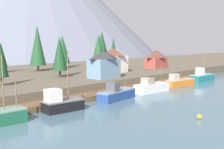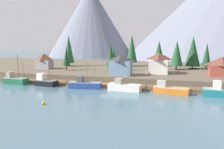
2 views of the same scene
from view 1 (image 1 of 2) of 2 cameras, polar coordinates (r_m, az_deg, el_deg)
The scene contains 21 objects.
ground_plane at distance 74.18m, azimuth -8.84°, elevation -2.46°, with size 400.00×400.00×1.00m, color #476675.
dock at distance 60.89m, azimuth 1.54°, elevation -3.39°, with size 80.00×4.00×1.60m.
shoreline_bank at distance 83.71m, azimuth -13.87°, elevation -0.34°, with size 400.00×56.00×2.50m, color brown.
mountain_far_ridge at distance 236.14m, azimuth -10.69°, elevation 10.08°, with size 76.87×76.87×52.08m, color slate.
fishing_boat_black at distance 45.86m, azimuth -10.32°, elevation -5.77°, with size 6.70×3.55×9.78m.
fishing_boat_blue at distance 54.14m, azimuth 0.90°, elevation -3.97°, with size 9.37×3.86×7.58m.
fishing_boat_white at distance 63.11m, azimuth 8.03°, elevation -2.53°, with size 9.13×3.70×7.01m.
fishing_boat_orange at distance 73.30m, azimuth 13.56°, elevation -1.45°, with size 9.11×3.67×6.10m.
fishing_boat_teal at distance 83.88m, azimuth 17.79°, elevation -0.48°, with size 8.64×3.73×9.18m.
house_white at distance 80.64m, azimuth 0.16°, elevation 3.03°, with size 6.54×6.67×6.98m.
house_blue at distance 67.11m, azimuth -1.68°, elevation 2.10°, with size 7.15×5.03×6.48m.
house_red at distance 94.75m, azimuth 8.95°, elevation 3.22°, with size 7.59×4.68×6.14m.
conifer_near_right at distance 103.30m, azimuth 0.29°, elevation 4.99°, with size 3.37×3.37×10.21m.
conifer_mid_left at distance 92.85m, azimuth -2.75°, elevation 5.20°, with size 4.73×4.73×11.20m.
conifer_mid_right at distance 100.39m, azimuth -2.09°, elevation 5.60°, with size 5.81×5.81×12.62m.
conifer_back_left at distance 58.99m, azimuth -21.67°, elevation 2.77°, with size 2.74×2.74×8.54m.
conifer_back_right at distance 86.63m, azimuth -14.93°, elevation 5.75°, with size 4.73×4.73×13.60m.
conifer_centre at distance 95.41m, azimuth -10.05°, elevation 5.11°, with size 4.88×4.88×11.08m.
conifer_far_left at distance 69.99m, azimuth -10.64°, elevation 4.24°, with size 3.71×3.71×10.02m.
conifer_far_right at distance 85.60m, azimuth -21.58°, elevation 3.62°, with size 3.10×3.10×8.36m.
channel_buoy at distance 42.70m, azimuth 17.39°, elevation -8.21°, with size 0.70×0.70×0.70m, color gold.
Camera 1 is at (-44.48, -38.24, 11.00)m, focal length 44.90 mm.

